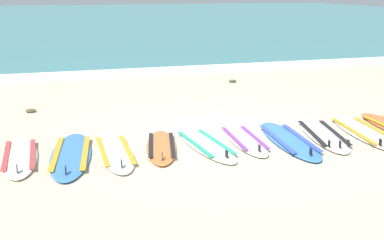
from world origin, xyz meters
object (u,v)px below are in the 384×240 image
Objects in this scene: surfboard_2 at (71,155)px; surfboard_3 at (115,152)px; surfboard_5 at (206,145)px; surfboard_9 at (364,132)px; surfboard_6 at (244,140)px; surfboard_7 at (289,140)px; surfboard_4 at (161,147)px; surfboard_8 at (323,134)px; surfboard_1 at (20,156)px.

surfboard_2 is 0.69m from surfboard_3.
surfboard_5 and surfboard_9 have the same top height.
surfboard_3 is 2.26m from surfboard_6.
surfboard_3 and surfboard_6 have the same top height.
surfboard_6 is 0.77m from surfboard_7.
surfboard_4 is at bearing 4.06° from surfboard_3.
surfboard_8 is (2.22, -0.04, 0.00)m from surfboard_5.
surfboard_7 is 0.96× the size of surfboard_9.
surfboard_3 is 0.93× the size of surfboard_8.
surfboard_6 is at bearing 0.57° from surfboard_3.
surfboard_5 is at bearing 178.88° from surfboard_8.
surfboard_5 is 0.88× the size of surfboard_7.
surfboard_8 is at bearing -3.54° from surfboard_1.
surfboard_3 and surfboard_9 have the same top height.
surfboard_3 is (0.69, -0.06, 0.00)m from surfboard_2.
surfboard_7 is 1.05× the size of surfboard_8.
surfboard_9 is at bearing -2.63° from surfboard_2.
surfboard_8 is at bearing -1.12° from surfboard_5.
surfboard_2 is 2.22m from surfboard_5.
surfboard_1 and surfboard_2 have the same top height.
surfboard_1 is 3.73m from surfboard_6.
surfboard_1 is 0.99× the size of surfboard_3.
surfboard_1 and surfboard_6 have the same top height.
surfboard_7 is at bearing -7.36° from surfboard_4.
surfboard_2 is at bearing 176.98° from surfboard_5.
surfboard_2 is at bearing 177.37° from surfboard_9.
surfboard_1 is 0.92× the size of surfboard_8.
surfboard_2 is 0.97× the size of surfboard_9.
surfboard_5 is 3.04m from surfboard_9.
surfboard_4 is 2.23m from surfboard_7.
surfboard_4 and surfboard_6 have the same top height.
surfboard_2 is 1.22× the size of surfboard_6.
surfboard_5 is at bearing 177.65° from surfboard_9.
surfboard_5 is 0.84× the size of surfboard_9.
surfboard_1 is 1.06× the size of surfboard_6.
surfboard_3 is (1.47, -0.23, -0.00)m from surfboard_1.
surfboard_6 is 1.49m from surfboard_8.
surfboard_6 is at bearing 5.94° from surfboard_5.
surfboard_5 and surfboard_6 have the same top height.
surfboard_5 is at bearing -174.06° from surfboard_6.
surfboard_8 is at bearing -2.97° from surfboard_4.
surfboard_1 and surfboard_8 have the same top height.
surfboard_4 is 0.97× the size of surfboard_6.
surfboard_7 and surfboard_8 have the same top height.
surfboard_3 is at bearing 177.97° from surfboard_5.
surfboard_7 is at bearing -5.82° from surfboard_1.
surfboard_8 is at bearing 9.92° from surfboard_7.
surfboard_3 is at bearing -175.94° from surfboard_4.
surfboard_6 is (3.73, -0.20, 0.00)m from surfboard_1.
surfboard_7 is at bearing -178.15° from surfboard_9.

